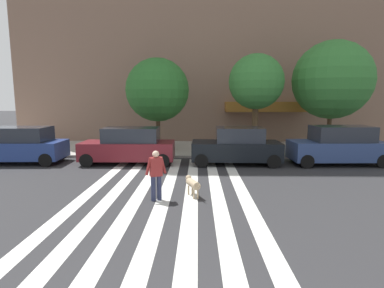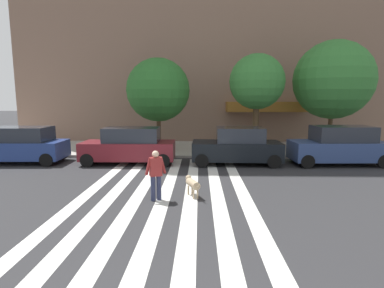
# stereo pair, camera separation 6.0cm
# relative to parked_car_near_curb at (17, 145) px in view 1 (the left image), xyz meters

# --- Properties ---
(ground_plane) EXTENTS (160.00, 160.00, 0.00)m
(ground_plane) POSITION_rel_parked_car_near_curb_xyz_m (8.46, -5.92, -0.93)
(ground_plane) COLOR #2B2B2D
(sidewalk_far) EXTENTS (80.00, 6.00, 0.15)m
(sidewalk_far) POSITION_rel_parked_car_near_curb_xyz_m (8.46, 4.45, -0.85)
(sidewalk_far) COLOR #A9A39B
(sidewalk_far) RESTS_ON ground_plane
(crosswalk_stripes) EXTENTS (5.85, 14.14, 0.01)m
(crosswalk_stripes) POSITION_rel_parked_car_near_curb_xyz_m (8.16, -5.92, -0.92)
(crosswalk_stripes) COLOR silver
(crosswalk_stripes) RESTS_ON ground_plane
(parked_car_near_curb) EXTENTS (4.82, 2.12, 1.87)m
(parked_car_near_curb) POSITION_rel_parked_car_near_curb_xyz_m (0.00, 0.00, 0.00)
(parked_car_near_curb) COLOR navy
(parked_car_near_curb) RESTS_ON ground_plane
(parked_car_behind_first) EXTENTS (4.69, 1.96, 1.85)m
(parked_car_behind_first) POSITION_rel_parked_car_near_curb_xyz_m (5.78, -0.00, -0.02)
(parked_car_behind_first) COLOR maroon
(parked_car_behind_first) RESTS_ON ground_plane
(parked_car_third_in_line) EXTENTS (4.47, 2.06, 1.88)m
(parked_car_third_in_line) POSITION_rel_parked_car_near_curb_xyz_m (11.26, -0.00, -0.03)
(parked_car_third_in_line) COLOR black
(parked_car_third_in_line) RESTS_ON ground_plane
(parked_car_fourth_in_line) EXTENTS (4.68, 2.05, 1.95)m
(parked_car_fourth_in_line) POSITION_rel_parked_car_near_curb_xyz_m (16.35, 0.00, 0.03)
(parked_car_fourth_in_line) COLOR navy
(parked_car_fourth_in_line) RESTS_ON ground_plane
(street_tree_nearest) EXTENTS (3.81, 3.81, 5.59)m
(street_tree_nearest) POSITION_rel_parked_car_near_curb_xyz_m (6.84, 3.33, 2.90)
(street_tree_nearest) COLOR #4C3823
(street_tree_nearest) RESTS_ON sidewalk_far
(street_tree_middle) EXTENTS (3.19, 3.19, 5.73)m
(street_tree_middle) POSITION_rel_parked_car_near_curb_xyz_m (12.65, 2.73, 3.33)
(street_tree_middle) COLOR #4C3823
(street_tree_middle) RESTS_ON sidewalk_far
(street_tree_further) EXTENTS (4.63, 4.63, 6.57)m
(street_tree_further) POSITION_rel_parked_car_near_curb_xyz_m (17.27, 3.35, 3.48)
(street_tree_further) COLOR #4C3823
(street_tree_further) RESTS_ON sidewalk_far
(pedestrian_dog_walker) EXTENTS (0.68, 0.37, 1.64)m
(pedestrian_dog_walker) POSITION_rel_parked_car_near_curb_xyz_m (7.94, -5.73, 0.00)
(pedestrian_dog_walker) COLOR #282D4C
(pedestrian_dog_walker) RESTS_ON ground_plane
(dog_on_leash) EXTENTS (0.55, 1.05, 0.65)m
(dog_on_leash) POSITION_rel_parked_car_near_curb_xyz_m (9.11, -5.28, -0.48)
(dog_on_leash) COLOR tan
(dog_on_leash) RESTS_ON ground_plane
(pedestrian_bystander) EXTENTS (0.69, 0.36, 1.64)m
(pedestrian_bystander) POSITION_rel_parked_car_near_curb_xyz_m (16.24, 3.12, 0.15)
(pedestrian_bystander) COLOR #282D4C
(pedestrian_bystander) RESTS_ON sidewalk_far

